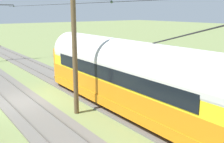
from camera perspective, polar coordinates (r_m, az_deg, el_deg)
name	(u,v)px	position (r m, az deg, el deg)	size (l,w,h in m)	color
ground_plane	(21,103)	(18.19, -19.30, -6.52)	(220.00, 220.00, 0.00)	olive
track_streetcar_siding	(81,89)	(20.17, -6.86, -3.76)	(2.80, 80.00, 0.18)	#666059
track_adjacent_siding	(20,101)	(18.46, -19.61, -6.08)	(2.80, 80.00, 0.18)	#666059
vintage_streetcar	(126,74)	(15.26, 3.00, -0.66)	(2.65, 16.68, 5.59)	orange
catenary_pole_mid_near	(76,52)	(14.75, -7.95, 4.24)	(2.79, 0.28, 6.97)	brown
overhead_wire_run	(104,2)	(16.48, -1.76, 15.00)	(2.59, 43.45, 0.18)	black
switch_stand	(56,63)	(27.27, -12.14, 1.92)	(0.50, 0.30, 1.24)	black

